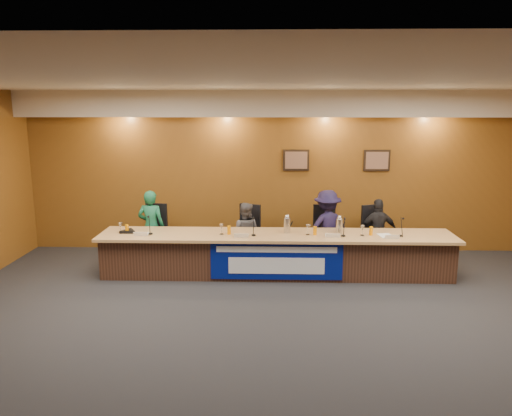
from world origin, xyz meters
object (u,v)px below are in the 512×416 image
Objects in this scene: panelist_a at (151,227)px; carafe_mid at (287,225)px; office_chair_d at (377,238)px; speakerphone at (129,231)px; panelist_b at (245,233)px; office_chair_a at (153,236)px; office_chair_c at (326,238)px; panelist_c at (327,228)px; office_chair_b at (245,237)px; dais_body at (276,255)px; carafe_right at (339,226)px; banner at (276,261)px; panelist_d at (378,232)px.

carafe_mid is at bearing 172.70° from panelist_a.
speakerphone reaches higher than office_chair_d.
panelist_b is at bearing 141.96° from carafe_mid.
office_chair_c is (3.28, 0.00, 0.00)m from office_chair_a.
panelist_c is 3.29m from office_chair_a.
office_chair_b is 1.00× the size of office_chair_d.
panelist_b reaches higher than dais_body.
carafe_right reaches higher than speakerphone.
carafe_mid is at bearing 67.88° from banner.
carafe_mid is 0.90m from carafe_right.
panelist_b is at bearing 178.52° from office_chair_c.
office_chair_d is (1.89, 1.15, 0.10)m from banner.
speakerphone is (-3.51, -0.78, 0.30)m from office_chair_c.
dais_body reaches higher than office_chair_b.
banner is at bearing 131.58° from panelist_b.
speakerphone is at bearing -178.85° from carafe_right.
panelist_d is 2.59× the size of office_chair_c.
panelist_c reaches higher than panelist_b.
panelist_a is 3.29m from office_chair_c.
dais_body is 12.50× the size of office_chair_d.
panelist_c reaches higher than office_chair_d.
carafe_mid is (0.18, 0.04, 0.53)m from dais_body.
office_chair_b is 1.88× the size of carafe_right.
panelist_d is 2.59× the size of office_chair_d.
panelist_b reaches higher than speakerphone.
office_chair_d is (0.95, 0.10, -0.22)m from panelist_c.
office_chair_a is (0.00, 0.10, -0.21)m from panelist_a.
office_chair_c is 3.61m from speakerphone.
panelist_b is at bearing -174.04° from panelist_a.
carafe_right is (1.09, 0.03, 0.53)m from dais_body.
carafe_mid is (0.76, -0.59, 0.30)m from panelist_b.
office_chair_c is at bearing 8.93° from office_chair_a.
panelist_a is 2.88× the size of office_chair_c.
office_chair_c is at bearing 12.48° from speakerphone.
office_chair_a is (-1.76, 0.10, -0.10)m from panelist_b.
panelist_c is (3.28, 0.00, 0.01)m from panelist_a.
panelist_c reaches higher than speakerphone.
office_chair_a is (-2.34, 1.15, 0.10)m from banner.
office_chair_d is at bearing 9.89° from speakerphone.
panelist_d is (0.95, 0.00, -0.08)m from panelist_c.
office_chair_c is at bearing 42.48° from carafe_mid.
office_chair_b is at bearing 8.93° from office_chair_a.
panelist_b is at bearing 164.81° from office_chair_d.
panelist_b is 1.79m from carafe_right.
panelist_a reaches higher than carafe_mid.
panelist_c is 0.24m from office_chair_c.
office_chair_b is at bearing 21.30° from speakerphone.
speakerphone is at bearing -172.76° from office_chair_c.
carafe_mid is (-1.70, -0.69, 0.40)m from office_chair_d.
banner is at bearing -90.00° from dais_body.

